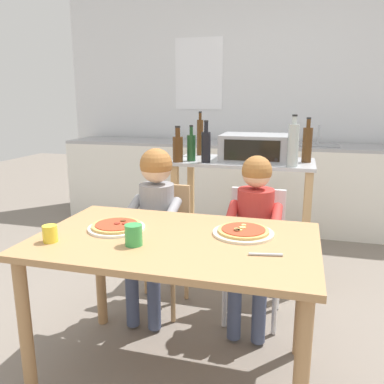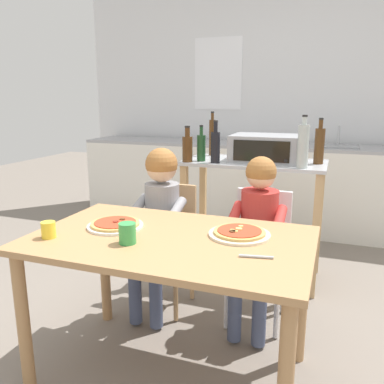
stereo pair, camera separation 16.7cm
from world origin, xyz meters
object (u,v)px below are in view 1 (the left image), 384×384
at_px(pizza_plate_white, 117,227).
at_px(bottle_slim_sauce, 191,147).
at_px(serving_spoon, 266,254).
at_px(toaster_oven, 255,147).
at_px(bottle_dark_olive_oil, 307,144).
at_px(dining_table, 175,258).
at_px(bottle_brown_beer, 178,148).
at_px(child_in_grey_shirt, 154,211).
at_px(bottle_clear_vinegar, 206,146).
at_px(bottle_tall_green_wine, 200,137).
at_px(bottle_squat_spirits, 293,145).
at_px(drinking_cup_green, 134,235).
at_px(kitchen_island_cart, 243,200).
at_px(dining_chair_left, 161,237).
at_px(drinking_cup_yellow, 50,234).
at_px(child_in_red_shirt, 254,223).
at_px(dining_chair_right, 255,244).
at_px(pizza_plate_cream, 243,232).

bearing_deg(pizza_plate_white, bottle_slim_sauce, 86.45).
bearing_deg(serving_spoon, toaster_oven, 98.73).
relative_size(bottle_dark_olive_oil, dining_table, 0.25).
distance_m(bottle_brown_beer, child_in_grey_shirt, 0.63).
bearing_deg(bottle_slim_sauce, bottle_dark_olive_oil, 10.98).
xyz_separation_m(bottle_clear_vinegar, bottle_tall_green_wine, (-0.14, 0.36, 0.03)).
distance_m(bottle_slim_sauce, child_in_grey_shirt, 0.70).
distance_m(dining_table, pizza_plate_white, 0.34).
distance_m(bottle_squat_spirits, drinking_cup_green, 1.44).
distance_m(kitchen_island_cart, dining_table, 1.32).
height_order(dining_chair_left, drinking_cup_yellow, drinking_cup_yellow).
xyz_separation_m(bottle_squat_spirits, child_in_red_shirt, (-0.19, -0.53, -0.41)).
distance_m(dining_table, child_in_grey_shirt, 0.65).
xyz_separation_m(drinking_cup_yellow, drinking_cup_green, (0.38, 0.06, 0.01)).
height_order(bottle_squat_spirits, drinking_cup_yellow, bottle_squat_spirits).
bearing_deg(bottle_dark_olive_oil, dining_chair_left, -143.71).
bearing_deg(kitchen_island_cart, bottle_clear_vinegar, -145.08).
xyz_separation_m(bottle_slim_sauce, drinking_cup_yellow, (-0.28, -1.38, -0.24)).
height_order(bottle_slim_sauce, dining_chair_right, bottle_slim_sauce).
xyz_separation_m(bottle_squat_spirits, dining_chair_left, (-0.81, -0.44, -0.59)).
bearing_deg(toaster_oven, pizza_plate_cream, -85.52).
bearing_deg(toaster_oven, serving_spoon, -81.27).
bearing_deg(drinking_cup_yellow, bottle_brown_beer, 81.34).
height_order(pizza_plate_cream, drinking_cup_green, drinking_cup_green).
distance_m(bottle_brown_beer, pizza_plate_cream, 1.19).
relative_size(child_in_red_shirt, pizza_plate_cream, 3.52).
xyz_separation_m(dining_chair_left, pizza_plate_white, (0.00, -0.64, 0.28)).
bearing_deg(bottle_slim_sauce, drinking_cup_green, -85.61).
bearing_deg(dining_table, serving_spoon, -14.60).
height_order(bottle_slim_sauce, bottle_dark_olive_oil, bottle_dark_olive_oil).
xyz_separation_m(drinking_cup_yellow, serving_spoon, (0.96, 0.09, -0.03)).
distance_m(child_in_grey_shirt, drinking_cup_green, 0.73).
bearing_deg(bottle_tall_green_wine, drinking_cup_yellow, -98.98).
relative_size(dining_chair_left, pizza_plate_white, 2.88).
bearing_deg(bottle_dark_olive_oil, bottle_brown_beer, -165.44).
relative_size(bottle_clear_vinegar, serving_spoon, 2.18).
height_order(dining_chair_left, drinking_cup_green, drinking_cup_green).
bearing_deg(bottle_brown_beer, bottle_dark_olive_oil, 14.56).
distance_m(dining_table, drinking_cup_green, 0.25).
xyz_separation_m(dining_chair_right, pizza_plate_white, (-0.62, -0.67, 0.28)).
bearing_deg(bottle_brown_beer, bottle_tall_green_wine, 79.95).
relative_size(kitchen_island_cart, dining_chair_left, 1.29).
bearing_deg(bottle_squat_spirits, dining_table, -113.84).
relative_size(bottle_tall_green_wine, pizza_plate_cream, 1.21).
xyz_separation_m(bottle_dark_olive_oil, drinking_cup_green, (-0.73, -1.48, -0.26)).
relative_size(bottle_squat_spirits, child_in_red_shirt, 0.34).
bearing_deg(dining_chair_left, bottle_clear_vinegar, 66.98).
bearing_deg(bottle_dark_olive_oil, bottle_clear_vinegar, -163.78).
bearing_deg(pizza_plate_white, bottle_tall_green_wine, 87.71).
distance_m(kitchen_island_cart, drinking_cup_green, 1.49).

